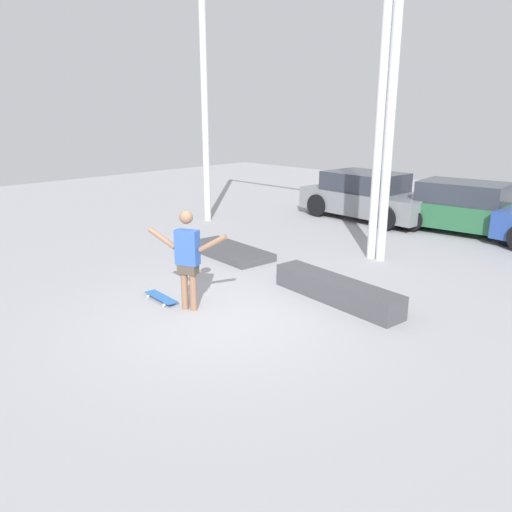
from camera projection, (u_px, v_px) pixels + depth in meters
ground_plane at (221, 317)px, 8.21m from camera, size 36.00×36.00×0.00m
skateboarder at (188, 255)px, 8.26m from camera, size 1.37×0.66×1.72m
skateboard at (161, 297)px, 8.91m from camera, size 0.84×0.30×0.08m
grind_box at (336, 290)px, 8.85m from camera, size 2.69×0.84×0.41m
manual_pad at (229, 251)px, 11.74m from camera, size 2.36×1.22×0.17m
canopy_support_left at (280, 73)px, 12.32m from camera, size 6.03×0.20×6.88m
parked_car_grey at (367, 196)px, 15.51m from camera, size 4.28×2.26×1.44m
parked_car_green at (466, 208)px, 13.75m from camera, size 4.17×2.15×1.39m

